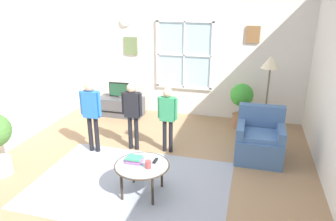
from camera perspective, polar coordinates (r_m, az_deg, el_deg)
ground_plane at (r=4.85m, az=-5.08°, el=-12.71°), size 5.81×6.59×0.02m
back_wall at (r=7.12m, az=3.09°, el=10.35°), size 5.21×0.17×2.83m
area_rug at (r=4.80m, az=-6.63°, el=-12.95°), size 2.85×2.01×0.01m
tv_stand at (r=7.34m, az=-8.52°, el=0.73°), size 1.02×0.49×0.42m
television at (r=7.22m, az=-8.69°, el=3.71°), size 0.51×0.08×0.36m
armchair at (r=5.52m, az=16.22°, el=-5.24°), size 0.76×0.74×0.87m
coffee_table at (r=4.37m, az=-4.74°, el=-10.08°), size 0.76×0.76×0.45m
book_stack at (r=4.42m, az=-6.13°, el=-8.81°), size 0.24×0.19×0.07m
cup at (r=4.25m, az=-3.60°, el=-9.70°), size 0.08×0.08×0.11m
remote_near_books at (r=4.45m, az=-5.02°, el=-8.91°), size 0.04×0.14×0.02m
remote_near_cup at (r=4.42m, az=-2.30°, el=-9.07°), size 0.04×0.14×0.02m
person_black_shirt at (r=5.48m, az=-6.47°, el=0.35°), size 0.37×0.17×1.23m
person_green_shirt at (r=5.37m, az=-0.07°, el=-0.39°), size 0.35×0.16×1.17m
person_blue_shirt at (r=5.51m, az=-13.72°, el=0.37°), size 0.39×0.18×1.29m
potted_plant_by_window at (r=6.66m, az=13.13°, el=1.71°), size 0.47×0.47×0.94m
floor_lamp at (r=5.78m, az=17.95°, el=6.80°), size 0.32×0.32×1.65m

